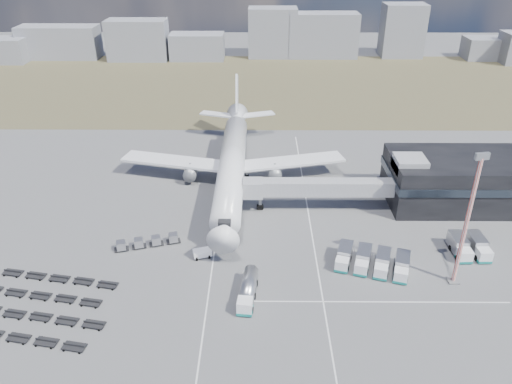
{
  "coord_description": "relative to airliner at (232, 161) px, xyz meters",
  "views": [
    {
      "loc": [
        5.98,
        -68.13,
        51.72
      ],
      "look_at": [
        5.36,
        20.46,
        4.0
      ],
      "focal_mm": 35.0,
      "sensor_mm": 36.0,
      "label": 1
    }
  ],
  "objects": [
    {
      "name": "floodlight_mast",
      "position": [
        37.86,
        -35.21,
        6.24
      ],
      "size": [
        2.19,
        1.78,
        23.01
      ],
      "rotation": [
        0.0,
        0.0,
        0.18
      ],
      "color": "red",
      "rests_on": "ground"
    },
    {
      "name": "grass_strip",
      "position": [
        0.0,
        77.62,
        -5.29
      ],
      "size": [
        420.0,
        90.0,
        0.01
      ],
      "primitive_type": "cube",
      "color": "#473F2A",
      "rests_on": "ground"
    },
    {
      "name": "catering_truck",
      "position": [
        0.08,
        3.45,
        -3.76
      ],
      "size": [
        3.76,
        6.88,
        2.99
      ],
      "rotation": [
        0.0,
        0.0,
        0.18
      ],
      "color": "white",
      "rests_on": "ground"
    },
    {
      "name": "ground",
      "position": [
        0.0,
        -32.38,
        -5.29
      ],
      "size": [
        420.0,
        420.0,
        0.0
      ],
      "primitive_type": "plane",
      "color": "#565659",
      "rests_on": "ground"
    },
    {
      "name": "baggage_dollies",
      "position": [
        -28.76,
        -42.14,
        -4.91
      ],
      "size": [
        26.21,
        19.07,
        0.77
      ],
      "rotation": [
        0.0,
        0.0,
        -0.19
      ],
      "color": "black",
      "rests_on": "ground"
    },
    {
      "name": "pushback_tug",
      "position": [
        -3.98,
        -28.67,
        -4.57
      ],
      "size": [
        3.55,
        2.63,
        1.44
      ],
      "primitive_type": "cube",
      "rotation": [
        0.0,
        0.0,
        0.29
      ],
      "color": "white",
      "rests_on": "ground"
    },
    {
      "name": "service_trucks_far",
      "position": [
        43.14,
        -27.3,
        -3.79
      ],
      "size": [
        5.92,
        7.02,
        2.77
      ],
      "rotation": [
        0.0,
        0.0,
        0.03
      ],
      "color": "white",
      "rests_on": "ground"
    },
    {
      "name": "terminal",
      "position": [
        47.77,
        -8.41,
        -0.04
      ],
      "size": [
        30.4,
        16.4,
        11.0
      ],
      "color": "black",
      "rests_on": "ground"
    },
    {
      "name": "skyline",
      "position": [
        -15.98,
        118.37,
        2.79
      ],
      "size": [
        309.67,
        23.83,
        22.05
      ],
      "color": "gray",
      "rests_on": "ground"
    },
    {
      "name": "airliner",
      "position": [
        0.0,
        0.0,
        0.0
      ],
      "size": [
        51.59,
        64.53,
        17.62
      ],
      "color": "white",
      "rests_on": "ground"
    },
    {
      "name": "lane_markings",
      "position": [
        9.77,
        -29.38,
        -5.29
      ],
      "size": [
        47.12,
        110.0,
        0.01
      ],
      "color": "silver",
      "rests_on": "ground"
    },
    {
      "name": "service_trucks_near",
      "position": [
        25.22,
        -31.71,
        -3.86
      ],
      "size": [
        13.3,
        9.81,
        2.64
      ],
      "rotation": [
        0.0,
        0.0,
        -0.3
      ],
      "color": "white",
      "rests_on": "ground"
    },
    {
      "name": "fuel_tanker",
      "position": [
        4.27,
        -39.47,
        -3.78
      ],
      "size": [
        3.32,
        9.54,
        3.02
      ],
      "rotation": [
        0.0,
        0.0,
        -0.1
      ],
      "color": "white",
      "rests_on": "ground"
    },
    {
      "name": "uld_row",
      "position": [
        -14.21,
        -25.51,
        -4.31
      ],
      "size": [
        11.79,
        4.79,
        1.64
      ],
      "rotation": [
        0.0,
        0.0,
        0.28
      ],
      "color": "black",
      "rests_on": "ground"
    },
    {
      "name": "jet_bridge",
      "position": [
        15.9,
        -11.95,
        -0.24
      ],
      "size": [
        30.3,
        3.8,
        7.05
      ],
      "color": "#939399",
      "rests_on": "ground"
    }
  ]
}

